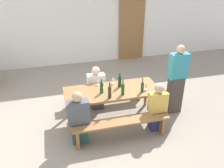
{
  "coord_description": "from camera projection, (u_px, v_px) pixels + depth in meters",
  "views": [
    {
      "loc": [
        -1.15,
        -4.42,
        3.29
      ],
      "look_at": [
        0.0,
        0.0,
        0.9
      ],
      "focal_mm": 38.82,
      "sensor_mm": 36.0,
      "label": 1
    }
  ],
  "objects": [
    {
      "name": "wine_bottle_1",
      "position": [
        142.0,
        87.0,
        5.1
      ],
      "size": [
        0.07,
        0.07,
        0.33
      ],
      "color": "#194723",
      "rests_on": "tasting_table"
    },
    {
      "name": "wine_bottle_4",
      "position": [
        120.0,
        82.0,
        5.31
      ],
      "size": [
        0.08,
        0.08,
        0.33
      ],
      "color": "#143319",
      "rests_on": "tasting_table"
    },
    {
      "name": "bench_near",
      "position": [
        121.0,
        125.0,
        4.79
      ],
      "size": [
        1.96,
        0.3,
        0.45
      ],
      "color": "olive",
      "rests_on": "ground"
    },
    {
      "name": "wine_glass_0",
      "position": [
        98.0,
        80.0,
        5.4
      ],
      "size": [
        0.07,
        0.07,
        0.15
      ],
      "color": "silver",
      "rests_on": "tasting_table"
    },
    {
      "name": "wine_bottle_3",
      "position": [
        123.0,
        89.0,
        4.99
      ],
      "size": [
        0.07,
        0.07,
        0.35
      ],
      "color": "#194723",
      "rests_on": "tasting_table"
    },
    {
      "name": "wine_glass_3",
      "position": [
        146.0,
        85.0,
        5.19
      ],
      "size": [
        0.07,
        0.07,
        0.16
      ],
      "color": "silver",
      "rests_on": "tasting_table"
    },
    {
      "name": "seated_guest_near_1",
      "position": [
        157.0,
        108.0,
        5.03
      ],
      "size": [
        0.38,
        0.24,
        1.08
      ],
      "rotation": [
        0.0,
        0.0,
        1.57
      ],
      "color": "navy",
      "rests_on": "ground"
    },
    {
      "name": "seated_guest_near_0",
      "position": [
        79.0,
        119.0,
        4.66
      ],
      "size": [
        0.42,
        0.24,
        1.13
      ],
      "rotation": [
        0.0,
        0.0,
        1.57
      ],
      "color": "#28514F",
      "rests_on": "ground"
    },
    {
      "name": "wooden_door",
      "position": [
        131.0,
        30.0,
        8.42
      ],
      "size": [
        0.9,
        0.06,
        2.1
      ],
      "primitive_type": "cube",
      "color": "olive",
      "rests_on": "ground"
    },
    {
      "name": "back_wall",
      "position": [
        84.0,
        16.0,
        7.93
      ],
      "size": [
        14.0,
        0.2,
        3.2
      ],
      "primitive_type": "cube",
      "color": "white",
      "rests_on": "ground"
    },
    {
      "name": "wine_glass_1",
      "position": [
        113.0,
        79.0,
        5.44
      ],
      "size": [
        0.08,
        0.08,
        0.17
      ],
      "color": "silver",
      "rests_on": "tasting_table"
    },
    {
      "name": "tasting_table",
      "position": [
        112.0,
        93.0,
        5.26
      ],
      "size": [
        2.06,
        0.83,
        0.75
      ],
      "color": "olive",
      "rests_on": "ground"
    },
    {
      "name": "wine_bottle_2",
      "position": [
        110.0,
        92.0,
        4.88
      ],
      "size": [
        0.07,
        0.07,
        0.35
      ],
      "color": "#332814",
      "rests_on": "tasting_table"
    },
    {
      "name": "wine_bottle_0",
      "position": [
        102.0,
        88.0,
        5.07
      ],
      "size": [
        0.07,
        0.07,
        0.32
      ],
      "color": "#194723",
      "rests_on": "tasting_table"
    },
    {
      "name": "ground_plane",
      "position": [
        112.0,
        119.0,
        5.57
      ],
      "size": [
        24.0,
        24.0,
        0.0
      ],
      "primitive_type": "plane",
      "color": "gray"
    },
    {
      "name": "seated_guest_far_0",
      "position": [
        96.0,
        89.0,
        5.77
      ],
      "size": [
        0.41,
        0.24,
        1.09
      ],
      "rotation": [
        0.0,
        0.0,
        -1.57
      ],
      "color": "#34384E",
      "rests_on": "ground"
    },
    {
      "name": "wine_glass_2",
      "position": [
        103.0,
        83.0,
        5.26
      ],
      "size": [
        0.08,
        0.08,
        0.17
      ],
      "color": "silver",
      "rests_on": "tasting_table"
    },
    {
      "name": "bench_far",
      "position": [
        105.0,
        91.0,
        6.02
      ],
      "size": [
        1.96,
        0.3,
        0.45
      ],
      "color": "olive",
      "rests_on": "ground"
    },
    {
      "name": "standing_host",
      "position": [
        176.0,
        81.0,
        5.51
      ],
      "size": [
        0.41,
        0.24,
        1.65
      ],
      "rotation": [
        0.0,
        0.0,
        3.14
      ],
      "color": "#453B34",
      "rests_on": "ground"
    }
  ]
}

